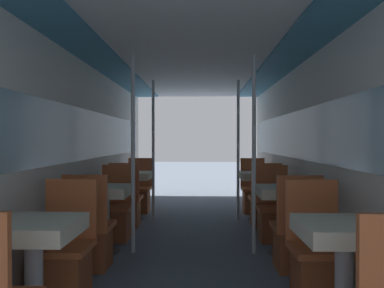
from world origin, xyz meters
TOP-DOWN VIEW (x-y plane):
  - wall_left at (-1.38, 2.82)m, footprint 0.05×8.43m
  - wall_right at (1.38, 2.82)m, footprint 0.05×8.43m
  - ceiling_panel at (0.00, 2.82)m, footprint 2.77×8.43m
  - dining_table_left_0 at (-1.02, 0.87)m, footprint 0.57×0.57m
  - chair_left_far_0 at (-1.02, 1.42)m, footprint 0.43×0.43m
  - dining_table_left_1 at (-1.02, 2.68)m, footprint 0.57×0.57m
  - chair_left_near_1 at (-1.02, 2.12)m, footprint 0.43×0.43m
  - chair_left_far_1 at (-1.02, 3.23)m, footprint 0.43×0.43m
  - support_pole_left_1 at (-0.69, 2.68)m, footprint 0.05×0.05m
  - dining_table_left_2 at (-1.02, 4.49)m, footprint 0.57×0.57m
  - chair_left_near_2 at (-1.02, 3.94)m, footprint 0.43×0.43m
  - chair_left_far_2 at (-1.02, 5.04)m, footprint 0.43×0.43m
  - support_pole_left_2 at (-0.69, 4.49)m, footprint 0.05×0.05m
  - dining_table_right_0 at (1.02, 0.87)m, footprint 0.57×0.57m
  - chair_right_far_0 at (1.02, 1.42)m, footprint 0.43×0.43m
  - dining_table_right_1 at (1.02, 2.68)m, footprint 0.57×0.57m
  - chair_right_near_1 at (1.02, 2.12)m, footprint 0.43×0.43m
  - chair_right_far_1 at (1.02, 3.23)m, footprint 0.43×0.43m
  - support_pole_right_1 at (0.69, 2.68)m, footprint 0.05×0.05m
  - dining_table_right_2 at (1.02, 4.49)m, footprint 0.57×0.57m
  - chair_right_near_2 at (1.02, 3.94)m, footprint 0.43×0.43m
  - chair_right_far_2 at (1.02, 5.04)m, footprint 0.43×0.43m
  - support_pole_right_2 at (0.69, 4.49)m, footprint 0.05×0.05m

SIDE VIEW (x-z plane):
  - chair_left_far_0 at x=-1.02m, z-range -0.19..0.77m
  - chair_left_near_1 at x=-1.02m, z-range -0.19..0.77m
  - chair_left_far_1 at x=-1.02m, z-range -0.19..0.77m
  - chair_left_near_2 at x=-1.02m, z-range -0.19..0.77m
  - chair_left_far_2 at x=-1.02m, z-range -0.19..0.77m
  - chair_right_far_0 at x=1.02m, z-range -0.19..0.77m
  - chair_right_near_1 at x=1.02m, z-range -0.19..0.77m
  - chair_right_far_1 at x=1.02m, z-range -0.19..0.77m
  - chair_right_near_2 at x=1.02m, z-range -0.19..0.77m
  - chair_right_far_2 at x=1.02m, z-range -0.19..0.77m
  - dining_table_left_0 at x=-1.02m, z-range 0.24..1.00m
  - dining_table_left_1 at x=-1.02m, z-range 0.24..1.00m
  - dining_table_left_2 at x=-1.02m, z-range 0.24..1.00m
  - dining_table_right_0 at x=1.02m, z-range 0.24..1.00m
  - dining_table_right_1 at x=1.02m, z-range 0.24..1.00m
  - dining_table_right_2 at x=1.02m, z-range 0.24..1.00m
  - support_pole_left_1 at x=-0.69m, z-range 0.00..2.25m
  - support_pole_left_2 at x=-0.69m, z-range 0.00..2.25m
  - support_pole_right_1 at x=0.69m, z-range 0.00..2.25m
  - support_pole_right_2 at x=0.69m, z-range 0.00..2.25m
  - wall_left at x=-1.38m, z-range 0.03..2.29m
  - wall_right at x=1.38m, z-range 0.03..2.29m
  - ceiling_panel at x=0.00m, z-range 2.26..2.33m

